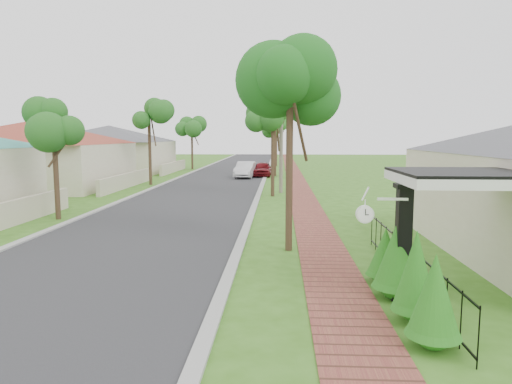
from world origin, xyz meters
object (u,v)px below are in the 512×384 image
(porch_post, at_px, (403,248))
(parked_car_white, at_px, (246,170))
(utility_pole, at_px, (281,132))
(station_clock, at_px, (367,213))
(near_tree, at_px, (290,92))
(parked_car_red, at_px, (263,169))

(porch_post, relative_size, parked_car_white, 0.62)
(utility_pole, relative_size, station_clock, 7.16)
(parked_car_white, xyz_separation_m, station_clock, (4.70, -29.51, 1.28))
(near_tree, bearing_deg, parked_car_white, 97.30)
(porch_post, height_order, utility_pole, utility_pole)
(parked_car_red, bearing_deg, utility_pole, -80.17)
(parked_car_white, xyz_separation_m, utility_pole, (2.99, -10.36, 3.11))
(porch_post, height_order, parked_car_red, porch_post)
(parked_car_red, xyz_separation_m, station_clock, (3.30, -30.86, 1.31))
(parked_car_red, xyz_separation_m, parked_car_white, (-1.40, -1.35, 0.04))
(parked_car_red, distance_m, near_tree, 26.71)
(porch_post, relative_size, station_clock, 2.42)
(porch_post, height_order, station_clock, porch_post)
(porch_post, distance_m, station_clock, 1.25)
(porch_post, distance_m, parked_car_red, 30.74)
(utility_pole, distance_m, station_clock, 19.31)
(porch_post, bearing_deg, parked_car_red, 97.76)
(porch_post, xyz_separation_m, utility_pole, (-2.56, 18.75, 2.66))
(parked_car_white, distance_m, utility_pole, 11.22)
(parked_car_red, xyz_separation_m, near_tree, (1.80, -26.32, 4.18))
(porch_post, bearing_deg, near_tree, 119.58)
(near_tree, bearing_deg, station_clock, -71.73)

